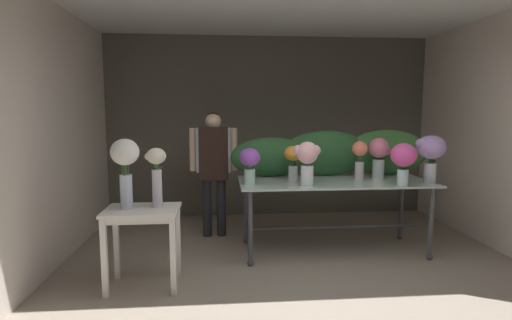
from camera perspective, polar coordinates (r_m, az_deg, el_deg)
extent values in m
plane|color=gray|center=(4.92, 4.24, -12.62)|extent=(7.94, 7.94, 0.00)
cube|color=#5B564C|center=(6.43, 1.76, 4.64)|extent=(5.08, 0.12, 2.77)
cube|color=beige|center=(4.91, -26.30, 3.21)|extent=(0.12, 3.73, 2.77)
cube|color=beige|center=(5.64, 30.79, 3.34)|extent=(0.12, 3.73, 2.77)
cube|color=silver|center=(4.78, 4.56, 21.30)|extent=(5.20, 3.73, 0.12)
cube|color=#B4C8BE|center=(4.79, 10.85, -2.96)|extent=(2.19, 0.95, 0.02)
cylinder|color=#4C4C51|center=(4.35, -0.80, -9.55)|extent=(0.05, 0.05, 0.82)
sphere|color=#4C4C51|center=(4.47, -0.79, -14.23)|extent=(0.07, 0.07, 0.07)
cylinder|color=#4C4C51|center=(4.91, 23.34, -8.20)|extent=(0.05, 0.05, 0.82)
sphere|color=#4C4C51|center=(5.02, 23.13, -12.41)|extent=(0.07, 0.07, 0.07)
cylinder|color=#4C4C51|center=(5.07, -1.43, -7.14)|extent=(0.05, 0.05, 0.82)
sphere|color=#4C4C51|center=(5.18, -1.42, -11.23)|extent=(0.07, 0.07, 0.07)
cylinder|color=#4C4C51|center=(5.56, 19.66, -6.29)|extent=(0.05, 0.05, 0.82)
sphere|color=#4C4C51|center=(5.66, 19.50, -10.05)|extent=(0.07, 0.07, 0.07)
cylinder|color=#4C4C51|center=(4.91, 10.70, -9.23)|extent=(1.99, 0.03, 0.03)
cube|color=silver|center=(3.92, -15.68, -6.77)|extent=(0.67, 0.50, 0.03)
cube|color=silver|center=(3.93, -15.66, -7.41)|extent=(0.61, 0.44, 0.06)
cube|color=silver|center=(3.90, -20.49, -12.80)|extent=(0.05, 0.05, 0.72)
cube|color=silver|center=(3.78, -11.54, -13.09)|extent=(0.05, 0.05, 0.72)
cube|color=silver|center=(4.28, -18.97, -10.93)|extent=(0.05, 0.05, 0.72)
cube|color=silver|center=(4.18, -10.88, -11.11)|extent=(0.05, 0.05, 0.72)
cylinder|color=#232328|center=(5.40, -6.86, -6.13)|extent=(0.12, 0.12, 0.86)
cylinder|color=#232328|center=(5.39, -4.89, -6.11)|extent=(0.12, 0.12, 0.86)
cube|color=#B2BCC6|center=(5.28, -5.97, 1.42)|extent=(0.43, 0.22, 0.56)
cube|color=black|center=(5.17, -5.99, 0.85)|extent=(0.37, 0.02, 0.68)
cylinder|color=beige|center=(5.29, -8.82, 1.45)|extent=(0.09, 0.09, 0.55)
cylinder|color=beige|center=(5.28, -3.13, 1.51)|extent=(0.09, 0.09, 0.55)
sphere|color=beige|center=(5.26, -6.02, 5.45)|extent=(0.20, 0.20, 0.20)
ellipsoid|color=black|center=(5.27, -6.03, 6.16)|extent=(0.15, 0.15, 0.09)
ellipsoid|color=#28562D|center=(4.96, 2.14, 0.42)|extent=(1.00, 0.31, 0.48)
ellipsoid|color=#28562D|center=(5.09, 9.86, 0.93)|extent=(1.10, 0.25, 0.56)
ellipsoid|color=#387033|center=(5.34, 17.81, 1.02)|extent=(1.07, 0.27, 0.57)
cylinder|color=silver|center=(4.86, 14.26, -1.51)|extent=(0.10, 0.10, 0.22)
cylinder|color=#9EBCB2|center=(4.86, 14.24, -2.21)|extent=(0.09, 0.09, 0.09)
cylinder|color=#28562D|center=(4.85, 14.52, -0.85)|extent=(0.01, 0.01, 0.31)
cylinder|color=#28562D|center=(4.86, 14.02, -0.82)|extent=(0.01, 0.01, 0.31)
cylinder|color=#28562D|center=(4.83, 14.26, -0.88)|extent=(0.01, 0.01, 0.31)
ellipsoid|color=#EF7A60|center=(4.82, 14.35, 1.57)|extent=(0.17, 0.17, 0.17)
sphere|color=#EF7A60|center=(4.82, 13.72, 1.40)|extent=(0.07, 0.07, 0.07)
sphere|color=#EF7A60|center=(4.86, 14.87, 1.80)|extent=(0.08, 0.08, 0.08)
cylinder|color=silver|center=(4.45, -0.89, -2.36)|extent=(0.12, 0.12, 0.17)
cylinder|color=#9EBCB2|center=(4.45, -0.89, -2.96)|extent=(0.11, 0.11, 0.07)
cylinder|color=#477F3D|center=(4.44, -0.56, -1.86)|extent=(0.01, 0.01, 0.23)
cylinder|color=#477F3D|center=(4.46, -0.89, -1.81)|extent=(0.01, 0.01, 0.23)
cylinder|color=#477F3D|center=(4.44, -1.09, -1.86)|extent=(0.01, 0.01, 0.23)
cylinder|color=#477F3D|center=(4.42, -0.91, -1.89)|extent=(0.01, 0.01, 0.23)
ellipsoid|color=purple|center=(4.42, -0.89, 0.38)|extent=(0.23, 0.23, 0.20)
sphere|color=purple|center=(4.39, -1.65, 0.12)|extent=(0.09, 0.09, 0.09)
ellipsoid|color=#477F3D|center=(4.43, -0.95, -1.01)|extent=(0.10, 0.09, 0.03)
cylinder|color=silver|center=(4.65, 19.87, -2.32)|extent=(0.12, 0.12, 0.18)
cylinder|color=#9EBCB2|center=(4.65, 19.84, -2.93)|extent=(0.11, 0.11, 0.07)
cylinder|color=#28562D|center=(4.64, 20.16, -1.78)|extent=(0.01, 0.01, 0.25)
cylinder|color=#28562D|center=(4.66, 19.71, -1.73)|extent=(0.01, 0.01, 0.25)
cylinder|color=#28562D|center=(4.62, 19.59, -1.79)|extent=(0.01, 0.01, 0.25)
cylinder|color=#28562D|center=(4.63, 19.93, -1.80)|extent=(0.01, 0.01, 0.25)
ellipsoid|color=#E54C9E|center=(4.62, 19.99, 0.67)|extent=(0.28, 0.28, 0.25)
sphere|color=#E54C9E|center=(4.66, 20.87, 0.22)|extent=(0.07, 0.07, 0.07)
ellipsoid|color=#387033|center=(4.65, 19.85, -0.96)|extent=(0.08, 0.11, 0.03)
cylinder|color=silver|center=(5.02, 16.75, -1.22)|extent=(0.14, 0.14, 0.23)
cylinder|color=#9EBCB2|center=(5.03, 16.72, -1.95)|extent=(0.13, 0.13, 0.10)
cylinder|color=#477F3D|center=(5.04, 17.07, -0.78)|extent=(0.01, 0.01, 0.29)
cylinder|color=#477F3D|center=(5.05, 16.48, -0.74)|extent=(0.01, 0.01, 0.29)
cylinder|color=#477F3D|center=(5.00, 16.68, -0.82)|extent=(0.01, 0.01, 0.29)
ellipsoid|color=pink|center=(4.99, 16.85, 1.64)|extent=(0.24, 0.24, 0.24)
sphere|color=pink|center=(5.06, 17.70, 1.32)|extent=(0.13, 0.13, 0.13)
ellipsoid|color=#28562D|center=(5.04, 16.85, 0.35)|extent=(0.10, 0.10, 0.03)
cylinder|color=silver|center=(4.67, 5.23, -1.89)|extent=(0.11, 0.11, 0.18)
cylinder|color=#9EBCB2|center=(4.68, 5.22, -2.49)|extent=(0.10, 0.10, 0.07)
cylinder|color=#2D6028|center=(4.66, 5.57, -1.27)|extent=(0.01, 0.01, 0.26)
cylinder|color=#2D6028|center=(4.68, 4.98, -1.23)|extent=(0.01, 0.01, 0.26)
cylinder|color=#2D6028|center=(4.64, 5.09, -1.30)|extent=(0.01, 0.01, 0.26)
ellipsoid|color=orange|center=(4.64, 5.26, 0.94)|extent=(0.21, 0.21, 0.17)
sphere|color=orange|center=(4.63, 4.46, 0.60)|extent=(0.06, 0.06, 0.06)
ellipsoid|color=#28562D|center=(4.70, 5.62, -0.52)|extent=(0.07, 0.11, 0.03)
cylinder|color=silver|center=(4.37, 7.17, -2.23)|extent=(0.14, 0.14, 0.22)
cylinder|color=#9EBCB2|center=(4.38, 7.16, -3.03)|extent=(0.13, 0.13, 0.09)
cylinder|color=#477F3D|center=(4.37, 7.47, -1.73)|extent=(0.01, 0.01, 0.28)
cylinder|color=#477F3D|center=(4.38, 6.82, -1.69)|extent=(0.01, 0.01, 0.28)
cylinder|color=#477F3D|center=(4.33, 7.00, -1.79)|extent=(0.01, 0.01, 0.28)
ellipsoid|color=#EFB2BC|center=(4.34, 7.22, 1.01)|extent=(0.23, 0.23, 0.24)
sphere|color=#EFB2BC|center=(4.34, 5.95, 1.37)|extent=(0.11, 0.11, 0.11)
sphere|color=#EFB2BC|center=(4.35, 8.28, 1.34)|extent=(0.12, 0.12, 0.12)
cylinder|color=silver|center=(4.90, 23.20, -1.71)|extent=(0.13, 0.13, 0.23)
cylinder|color=#9EBCB2|center=(4.91, 23.16, -2.44)|extent=(0.12, 0.12, 0.10)
cylinder|color=#2D6028|center=(4.91, 23.44, -1.07)|extent=(0.01, 0.01, 0.32)
cylinder|color=#2D6028|center=(4.93, 23.06, -1.03)|extent=(0.01, 0.01, 0.32)
cylinder|color=#2D6028|center=(4.88, 23.01, -1.10)|extent=(0.01, 0.01, 0.32)
cylinder|color=#2D6028|center=(4.87, 23.37, -1.13)|extent=(0.01, 0.01, 0.32)
ellipsoid|color=#B28ED1|center=(4.87, 23.36, 1.66)|extent=(0.31, 0.31, 0.26)
sphere|color=#B28ED1|center=(4.80, 22.11, 2.12)|extent=(0.11, 0.11, 0.11)
ellipsoid|color=#2D6028|center=(4.92, 23.45, -0.12)|extent=(0.08, 0.11, 0.03)
cylinder|color=silver|center=(3.91, -17.71, -4.26)|extent=(0.11, 0.11, 0.32)
cylinder|color=#9EBCB2|center=(3.93, -17.67, -5.54)|extent=(0.10, 0.10, 0.13)
cylinder|color=#477F3D|center=(3.89, -17.42, -3.22)|extent=(0.01, 0.01, 0.44)
cylinder|color=#477F3D|center=(3.92, -17.77, -3.17)|extent=(0.01, 0.01, 0.44)
cylinder|color=#477F3D|center=(3.91, -18.12, -3.21)|extent=(0.01, 0.01, 0.44)
cylinder|color=#477F3D|center=(3.88, -17.75, -3.27)|extent=(0.01, 0.01, 0.44)
ellipsoid|color=white|center=(3.86, -17.91, 1.07)|extent=(0.26, 0.26, 0.24)
cylinder|color=silver|center=(3.90, -13.69, -3.87)|extent=(0.09, 0.09, 0.36)
cylinder|color=#9EBCB2|center=(3.92, -13.64, -5.29)|extent=(0.08, 0.08, 0.15)
cylinder|color=#477F3D|center=(3.89, -13.51, -3.23)|extent=(0.01, 0.01, 0.42)
cylinder|color=#477F3D|center=(3.91, -13.66, -3.18)|extent=(0.01, 0.01, 0.42)
cylinder|color=#477F3D|center=(3.90, -14.00, -3.21)|extent=(0.01, 0.01, 0.42)
cylinder|color=#477F3D|center=(3.88, -13.76, -3.25)|extent=(0.01, 0.01, 0.42)
ellipsoid|color=silver|center=(3.86, -13.82, 0.54)|extent=(0.18, 0.18, 0.15)
sphere|color=silver|center=(3.88, -14.89, 0.46)|extent=(0.07, 0.07, 0.07)
sphere|color=silver|center=(3.83, -13.11, 0.55)|extent=(0.08, 0.08, 0.08)
ellipsoid|color=#28562D|center=(3.89, -13.67, -0.96)|extent=(0.10, 0.04, 0.03)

